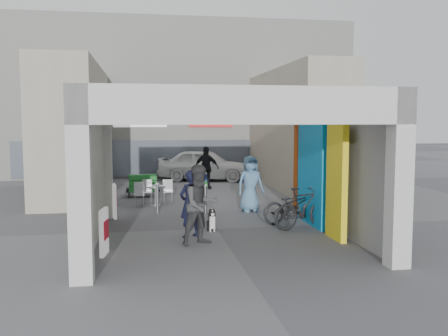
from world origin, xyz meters
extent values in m
plane|color=#5A5B60|center=(0.00, 0.00, 0.00)|extent=(90.00, 90.00, 0.00)
cube|color=#B9B9B4|center=(-3.00, -4.00, 1.75)|extent=(0.40, 0.40, 3.50)
cube|color=#B9B9B4|center=(-3.00, 2.00, 1.75)|extent=(0.40, 0.40, 3.50)
cube|color=#B9B9B4|center=(3.00, -4.00, 1.75)|extent=(0.40, 0.40, 3.50)
cube|color=#C4460B|center=(3.00, 2.00, 1.75)|extent=(0.40, 0.40, 3.50)
plane|color=beige|center=(-3.00, -1.00, 1.75)|extent=(0.00, 6.40, 6.40)
plane|color=#98989D|center=(3.00, -1.00, 1.75)|extent=(0.00, 6.40, 6.40)
cube|color=#0C87CD|center=(2.70, 0.20, 1.40)|extent=(0.15, 2.00, 2.80)
cube|color=yellow|center=(2.70, -1.60, 1.40)|extent=(0.15, 1.00, 2.80)
plane|color=beige|center=(0.00, -1.00, 3.50)|extent=(6.40, 6.40, 0.00)
cube|color=#B9B9B4|center=(0.00, 2.05, 3.15)|extent=(6.40, 0.30, 0.70)
cube|color=#B9B9B4|center=(0.00, -4.05, 3.15)|extent=(6.40, 0.30, 0.70)
cube|color=white|center=(0.00, 2.22, 3.10)|extent=(4.20, 0.05, 0.55)
cube|color=silver|center=(0.00, 14.00, 4.00)|extent=(18.00, 4.00, 8.00)
cube|color=#515966|center=(0.00, 11.95, 1.00)|extent=(16.20, 0.06, 1.80)
cube|color=white|center=(-2.00, 11.96, 2.80)|extent=(2.60, 0.06, 0.50)
cube|color=red|center=(1.50, 11.96, 2.80)|extent=(2.20, 0.06, 0.50)
cube|color=#A59D88|center=(-4.50, 7.50, 2.50)|extent=(2.00, 9.00, 5.00)
cube|color=#A59D88|center=(4.50, 7.50, 2.50)|extent=(2.00, 9.00, 5.00)
cylinder|color=gray|center=(-1.48, 2.43, 0.47)|extent=(0.09, 0.09, 0.94)
cylinder|color=gray|center=(-0.01, 2.20, 0.45)|extent=(0.09, 0.09, 0.89)
cylinder|color=gray|center=(1.56, 2.33, 0.43)|extent=(0.09, 0.09, 0.86)
cube|color=white|center=(-2.75, -2.17, 0.50)|extent=(0.16, 0.56, 1.00)
cube|color=red|center=(-2.71, -2.17, 0.55)|extent=(0.10, 0.39, 0.40)
cube|color=white|center=(-2.75, 1.97, 0.50)|extent=(0.15, 0.56, 1.00)
cube|color=red|center=(-2.71, 1.97, 0.55)|extent=(0.09, 0.39, 0.40)
cylinder|color=#99989D|center=(-1.50, 3.97, 0.32)|extent=(0.05, 0.05, 0.65)
cylinder|color=#99989D|center=(-1.50, 3.97, 0.01)|extent=(0.40, 0.40, 0.02)
cylinder|color=#99989D|center=(-1.50, 3.97, 0.65)|extent=(0.63, 0.63, 0.05)
cube|color=#99989D|center=(-2.04, 3.79, 0.20)|extent=(0.34, 0.34, 0.41)
cube|color=#99989D|center=(-2.04, 3.96, 0.60)|extent=(0.34, 0.05, 0.41)
cube|color=#99989D|center=(-1.05, 4.42, 0.20)|extent=(0.34, 0.34, 0.41)
cube|color=#99989D|center=(-1.05, 4.59, 0.60)|extent=(0.34, 0.05, 0.41)
cube|color=#99989D|center=(-1.77, 4.51, 0.20)|extent=(0.34, 0.34, 0.41)
cube|color=#99989D|center=(-1.77, 4.68, 0.60)|extent=(0.34, 0.05, 0.41)
cube|color=black|center=(-1.91, 6.02, 0.16)|extent=(1.25, 0.62, 0.31)
cube|color=#195821|center=(-1.91, 5.86, 0.31)|extent=(1.04, 0.36, 0.19)
cube|color=#195821|center=(-1.91, 6.02, 0.52)|extent=(1.04, 0.36, 0.19)
cube|color=#195821|center=(-1.91, 6.17, 0.73)|extent=(1.04, 0.36, 0.19)
cube|color=#195821|center=(0.62, 8.37, 0.14)|extent=(0.55, 0.49, 0.28)
cube|color=navy|center=(0.62, 8.37, 0.42)|extent=(0.55, 0.49, 0.28)
cube|color=black|center=(-0.15, -0.16, 0.11)|extent=(0.23, 0.30, 0.23)
cube|color=black|center=(-0.15, -0.28, 0.28)|extent=(0.18, 0.15, 0.34)
cube|color=silver|center=(-0.15, -0.36, 0.25)|extent=(0.14, 0.03, 0.32)
cylinder|color=silver|center=(-0.21, -0.35, 0.13)|extent=(0.04, 0.04, 0.26)
cylinder|color=silver|center=(-0.10, -0.35, 0.13)|extent=(0.04, 0.04, 0.26)
sphere|color=black|center=(-0.15, -0.30, 0.49)|extent=(0.18, 0.18, 0.18)
cube|color=silver|center=(-0.15, -0.39, 0.47)|extent=(0.08, 0.11, 0.06)
cone|color=black|center=(-0.20, -0.26, 0.57)|extent=(0.07, 0.07, 0.08)
cone|color=black|center=(-0.11, -0.26, 0.57)|extent=(0.07, 0.07, 0.08)
imported|color=black|center=(-0.78, -0.84, 0.83)|extent=(0.73, 0.66, 1.67)
imported|color=#3B3B3D|center=(-0.60, -1.59, 0.93)|extent=(1.11, 1.00, 1.86)
imported|color=#5883AC|center=(1.44, 2.35, 0.89)|extent=(0.97, 0.74, 1.77)
imported|color=black|center=(0.74, 7.76, 0.89)|extent=(1.13, 0.77, 1.79)
imported|color=black|center=(2.24, 0.38, 0.50)|extent=(2.01, 1.16, 1.00)
imported|color=black|center=(2.30, -0.35, 0.56)|extent=(1.93, 1.11, 1.12)
imported|color=white|center=(1.05, 10.74, 0.76)|extent=(4.77, 2.99, 1.52)
camera|label=1|loc=(-1.91, -12.92, 2.87)|focal=40.00mm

